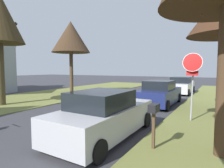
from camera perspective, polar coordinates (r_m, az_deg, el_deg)
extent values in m
cylinder|color=#9EA0A5|center=(8.95, 23.34, -3.09)|extent=(0.07, 0.44, 2.23)
cylinder|color=white|center=(8.65, 23.44, 6.14)|extent=(0.81, 0.15, 0.80)
cylinder|color=red|center=(8.65, 23.44, 6.14)|extent=(0.76, 0.16, 0.75)
cube|color=red|center=(8.72, 23.41, 3.06)|extent=(0.48, 0.06, 0.20)
cylinder|color=#503422|center=(11.48, 30.55, 15.48)|extent=(0.64, 0.91, 1.35)
cylinder|color=#473C23|center=(13.57, -30.99, 2.57)|extent=(0.45, 0.45, 3.86)
cylinder|color=#473C23|center=(14.06, -30.99, 12.60)|extent=(0.75, 0.75, 1.13)
cylinder|color=#473C23|center=(14.35, -29.71, 13.20)|extent=(1.52, 0.88, 1.53)
cylinder|color=brown|center=(17.75, -12.35, 3.30)|extent=(0.33, 0.33, 3.79)
cone|color=#422F1E|center=(18.00, -12.53, 13.91)|extent=(3.51, 3.51, 2.84)
cylinder|color=brown|center=(17.81, -10.87, 11.25)|extent=(0.75, 1.00, 1.22)
cylinder|color=brown|center=(17.66, -14.40, 11.45)|extent=(1.29, 0.71, 1.36)
cylinder|color=brown|center=(17.43, -12.46, 11.18)|extent=(0.83, 0.80, 1.11)
cube|color=#BCBCC1|center=(6.48, -2.17, -10.67)|extent=(1.85, 4.41, 0.85)
cube|color=black|center=(6.15, -3.31, -4.77)|extent=(1.61, 2.03, 0.56)
cylinder|color=black|center=(8.35, -1.03, -9.25)|extent=(0.20, 0.60, 0.60)
cylinder|color=black|center=(7.61, 10.39, -10.69)|extent=(0.20, 0.60, 0.60)
cylinder|color=black|center=(5.92, -18.70, -15.32)|extent=(0.20, 0.60, 0.60)
cylinder|color=black|center=(4.82, -4.22, -19.81)|extent=(0.20, 0.60, 0.60)
cube|color=navy|center=(12.47, 14.53, -3.45)|extent=(1.85, 4.41, 0.85)
cube|color=black|center=(12.18, 14.30, -0.30)|extent=(1.61, 2.03, 0.56)
cylinder|color=black|center=(14.32, 12.99, -3.58)|extent=(0.20, 0.60, 0.60)
cylinder|color=black|center=(13.90, 19.86, -3.97)|extent=(0.20, 0.60, 0.60)
cylinder|color=black|center=(11.26, 7.86, -5.69)|extent=(0.20, 0.60, 0.60)
cylinder|color=black|center=(10.72, 16.52, -6.35)|extent=(0.20, 0.60, 0.60)
cube|color=white|center=(18.99, 20.46, -0.90)|extent=(1.85, 4.41, 0.85)
cube|color=black|center=(18.72, 20.40, 1.19)|extent=(1.61, 2.03, 0.56)
cylinder|color=black|center=(20.79, 18.89, -1.22)|extent=(0.20, 0.60, 0.60)
cylinder|color=black|center=(20.51, 23.65, -1.43)|extent=(0.20, 0.60, 0.60)
cylinder|color=black|center=(17.59, 16.68, -2.17)|extent=(0.20, 0.60, 0.60)
cylinder|color=black|center=(17.26, 22.30, -2.44)|extent=(0.20, 0.60, 0.60)
cube|color=brown|center=(5.52, 12.61, -13.66)|extent=(0.08, 0.08, 1.05)
cube|color=black|center=(5.35, 12.73, -7.19)|extent=(0.22, 0.44, 0.22)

